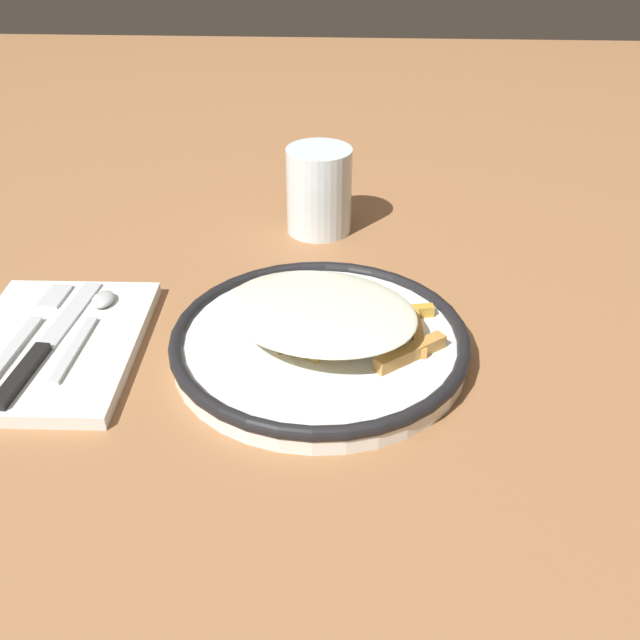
{
  "coord_description": "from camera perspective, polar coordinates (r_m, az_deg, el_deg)",
  "views": [
    {
      "loc": [
        0.03,
        -0.58,
        0.42
      ],
      "look_at": [
        0.0,
        0.0,
        0.04
      ],
      "focal_mm": 42.34,
      "sensor_mm": 36.0,
      "label": 1
    }
  ],
  "objects": [
    {
      "name": "napkin",
      "position": [
        0.77,
        -19.53,
        -1.87
      ],
      "size": [
        0.17,
        0.23,
        0.01
      ],
      "primitive_type": "cube",
      "rotation": [
        0.0,
        0.0,
        0.02
      ],
      "color": "silver",
      "rests_on": "ground_plane"
    },
    {
      "name": "knife",
      "position": [
        0.75,
        -20.26,
        -2.08
      ],
      "size": [
        0.04,
        0.21,
        0.01
      ],
      "color": "black",
      "rests_on": "napkin"
    },
    {
      "name": "plate",
      "position": [
        0.71,
        0.0,
        -1.73
      ],
      "size": [
        0.28,
        0.28,
        0.03
      ],
      "color": "white",
      "rests_on": "ground_plane"
    },
    {
      "name": "spoon",
      "position": [
        0.78,
        -16.83,
        0.17
      ],
      "size": [
        0.02,
        0.15,
        0.01
      ],
      "color": "silver",
      "rests_on": "napkin"
    },
    {
      "name": "water_glass",
      "position": [
        0.93,
        -0.07,
        9.77
      ],
      "size": [
        0.08,
        0.08,
        0.11
      ],
      "primitive_type": "cylinder",
      "color": "silver",
      "rests_on": "ground_plane"
    },
    {
      "name": "fries_heap",
      "position": [
        0.7,
        0.37,
        0.31
      ],
      "size": [
        0.22,
        0.2,
        0.04
      ],
      "color": "#E5B14D",
      "rests_on": "plate"
    },
    {
      "name": "ground_plane",
      "position": [
        0.72,
        0.0,
        -2.64
      ],
      "size": [
        2.6,
        2.6,
        0.0
      ],
      "primitive_type": "plane",
      "color": "#98663F"
    },
    {
      "name": "fork",
      "position": [
        0.78,
        -21.21,
        -0.74
      ],
      "size": [
        0.03,
        0.18,
        0.0
      ],
      "color": "silver",
      "rests_on": "napkin"
    }
  ]
}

